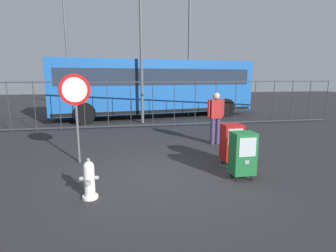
{
  "coord_description": "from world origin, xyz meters",
  "views": [
    {
      "loc": [
        -0.91,
        -5.41,
        2.16
      ],
      "look_at": [
        0.3,
        1.2,
        0.9
      ],
      "focal_mm": 28.1,
      "sensor_mm": 36.0,
      "label": 1
    }
  ],
  "objects": [
    {
      "name": "street_light_far_left",
      "position": [
        -4.52,
        14.9,
        4.5
      ],
      "size": [
        0.32,
        0.32,
        7.85
      ],
      "color": "#4C4F54",
      "rests_on": "ground_plane"
    },
    {
      "name": "stop_sign",
      "position": [
        -1.98,
        1.34,
        1.6
      ],
      "size": [
        0.71,
        0.31,
        2.23
      ],
      "color": "#4C4F54",
      "rests_on": "ground_plane"
    },
    {
      "name": "street_light_far_right",
      "position": [
        2.84,
        8.75,
        3.92
      ],
      "size": [
        0.32,
        0.32,
        6.73
      ],
      "color": "#4C4F54",
      "rests_on": "ground_plane"
    },
    {
      "name": "pedestrian",
      "position": [
        2.1,
        2.51,
        0.95
      ],
      "size": [
        0.55,
        0.22,
        1.67
      ],
      "color": "#382D51",
      "rests_on": "ground_plane"
    },
    {
      "name": "street_light_near_right",
      "position": [
        0.12,
        7.0,
        4.87
      ],
      "size": [
        0.32,
        0.32,
        8.57
      ],
      "color": "#4C4F54",
      "rests_on": "ground_plane"
    },
    {
      "name": "ground_plane",
      "position": [
        0.0,
        0.0,
        0.0
      ],
      "size": [
        60.0,
        60.0,
        0.0
      ],
      "primitive_type": "plane",
      "color": "#262628"
    },
    {
      "name": "fence_barrier",
      "position": [
        0.0,
        5.79,
        1.02
      ],
      "size": [
        18.03,
        0.04,
        2.0
      ],
      "color": "#2D2D33",
      "rests_on": "ground_plane"
    },
    {
      "name": "bus_near",
      "position": [
        0.94,
        8.79,
        1.71
      ],
      "size": [
        10.74,
        3.88,
        3.0
      ],
      "rotation": [
        0.0,
        0.0,
        0.13
      ],
      "color": "#19519E",
      "rests_on": "ground_plane"
    },
    {
      "name": "newspaper_box_secondary",
      "position": [
        1.77,
        0.51,
        0.57
      ],
      "size": [
        0.48,
        0.42,
        1.02
      ],
      "color": "black",
      "rests_on": "ground_plane"
    },
    {
      "name": "fire_hydrant",
      "position": [
        -1.5,
        -0.8,
        0.35
      ],
      "size": [
        0.33,
        0.32,
        0.75
      ],
      "color": "silver",
      "rests_on": "ground_plane"
    },
    {
      "name": "newspaper_box_primary",
      "position": [
        1.61,
        -0.42,
        0.57
      ],
      "size": [
        0.48,
        0.42,
        1.02
      ],
      "color": "black",
      "rests_on": "ground_plane"
    }
  ]
}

